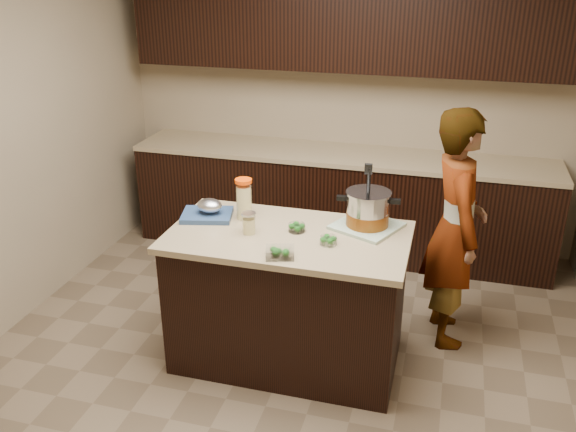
{
  "coord_description": "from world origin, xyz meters",
  "views": [
    {
      "loc": [
        0.89,
        -3.22,
        2.47
      ],
      "look_at": [
        0.0,
        0.0,
        1.02
      ],
      "focal_mm": 38.0,
      "sensor_mm": 36.0,
      "label": 1
    }
  ],
  "objects_px": {
    "island": "(288,298)",
    "person": "(455,229)",
    "stock_pot": "(368,211)",
    "lemonade_pitcher": "(244,200)"
  },
  "relations": [
    {
      "from": "island",
      "to": "lemonade_pitcher",
      "type": "relative_size",
      "value": 5.58
    },
    {
      "from": "stock_pot",
      "to": "lemonade_pitcher",
      "type": "height_order",
      "value": "stock_pot"
    },
    {
      "from": "island",
      "to": "lemonade_pitcher",
      "type": "bearing_deg",
      "value": 154.44
    },
    {
      "from": "island",
      "to": "person",
      "type": "height_order",
      "value": "person"
    },
    {
      "from": "lemonade_pitcher",
      "to": "island",
      "type": "bearing_deg",
      "value": -25.56
    },
    {
      "from": "person",
      "to": "lemonade_pitcher",
      "type": "bearing_deg",
      "value": 93.26
    },
    {
      "from": "island",
      "to": "person",
      "type": "distance_m",
      "value": 1.18
    },
    {
      "from": "stock_pot",
      "to": "person",
      "type": "xyz_separation_m",
      "value": [
        0.53,
        0.33,
        -0.2
      ]
    },
    {
      "from": "stock_pot",
      "to": "person",
      "type": "bearing_deg",
      "value": 26.41
    },
    {
      "from": "person",
      "to": "island",
      "type": "bearing_deg",
      "value": 106.06
    }
  ]
}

